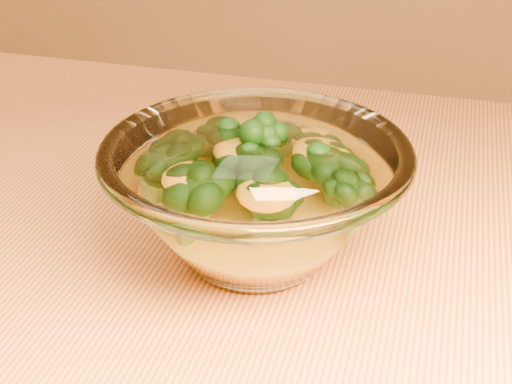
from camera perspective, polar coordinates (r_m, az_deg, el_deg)
table at (r=0.66m, az=-4.01°, el=-11.94°), size 1.20×0.80×0.75m
glass_bowl at (r=0.56m, az=-0.00°, el=-0.46°), size 0.24×0.24×0.11m
cheese_sauce at (r=0.57m, az=-0.00°, el=-2.41°), size 0.14×0.14×0.04m
broccoli_heap at (r=0.56m, az=-0.29°, el=1.37°), size 0.17×0.14×0.08m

